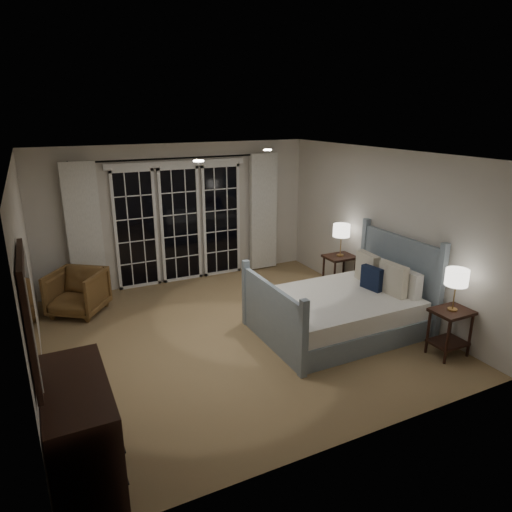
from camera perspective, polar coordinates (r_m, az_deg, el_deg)
name	(u,v)px	position (r m, az deg, el deg)	size (l,w,h in m)	color
floor	(236,334)	(6.58, -2.53, -9.73)	(5.00, 5.00, 0.00)	#94784F
ceiling	(233,155)	(5.87, -2.86, 12.51)	(5.00, 5.00, 0.00)	silver
wall_left	(28,279)	(5.65, -26.62, -2.59)	(0.02, 5.00, 2.50)	beige
wall_right	(381,230)	(7.43, 15.31, 3.20)	(0.02, 5.00, 2.50)	beige
wall_back	(179,214)	(8.39, -9.58, 5.21)	(5.00, 0.02, 2.50)	beige
wall_front	(350,325)	(4.09, 11.67, -8.46)	(5.00, 0.02, 2.50)	beige
french_doors	(180,223)	(8.38, -9.44, 4.08)	(2.50, 0.04, 2.20)	black
curtain_rod	(178,158)	(8.14, -9.73, 11.96)	(0.03, 0.03, 3.50)	black
curtain_left	(84,231)	(7.99, -20.67, 2.95)	(0.55, 0.10, 2.25)	white
curtain_right	(263,212)	(8.90, 0.93, 5.51)	(0.55, 0.10, 2.25)	white
downlight_a	(268,150)	(6.75, 1.45, 13.12)	(0.12, 0.12, 0.01)	white
downlight_b	(199,161)	(5.28, -7.20, 11.71)	(0.12, 0.12, 0.01)	white
bed	(342,309)	(6.67, 10.66, -6.54)	(2.21, 1.58, 1.28)	gray
nightstand_left	(450,326)	(6.39, 23.09, -8.00)	(0.48, 0.39, 0.63)	black
nightstand_right	(339,268)	(8.00, 10.37, -1.50)	(0.51, 0.41, 0.66)	black
lamp_left	(457,278)	(6.15, 23.81, -2.53)	(0.28, 0.28, 0.54)	#AA8144
lamp_right	(342,231)	(7.81, 10.64, 3.11)	(0.29, 0.29, 0.55)	#AA8144
armchair	(77,292)	(7.60, -21.43, -4.24)	(0.74, 0.77, 0.70)	brown
dresser	(80,430)	(4.40, -21.10, -19.59)	(0.54, 1.26, 0.90)	black
mirror	(30,316)	(3.86, -26.41, -6.79)	(0.05, 0.85, 1.00)	black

